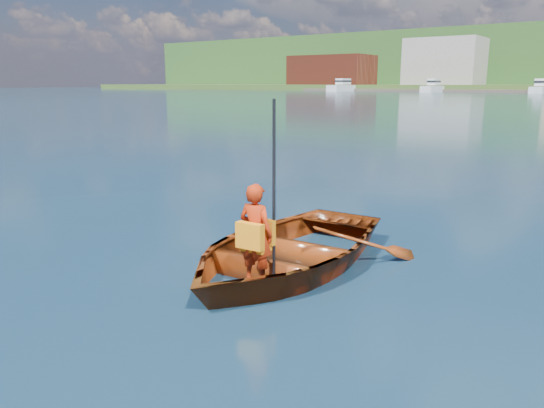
{
  "coord_description": "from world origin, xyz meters",
  "views": [
    {
      "loc": [
        4.47,
        -5.41,
        2.38
      ],
      "look_at": [
        0.54,
        0.16,
        0.83
      ],
      "focal_mm": 35.0,
      "sensor_mm": 36.0,
      "label": 1
    }
  ],
  "objects": [
    {
      "name": "ground",
      "position": [
        0.0,
        0.0,
        0.0
      ],
      "size": [
        600.0,
        600.0,
        0.0
      ],
      "color": "#19334A",
      "rests_on": "ground"
    },
    {
      "name": "rowboat",
      "position": [
        0.75,
        0.16,
        0.25
      ],
      "size": [
        2.9,
        3.95,
        0.79
      ],
      "color": "#80350E",
      "rests_on": "ground"
    },
    {
      "name": "child_paddler",
      "position": [
        0.95,
        -0.73,
        0.7
      ],
      "size": [
        0.44,
        0.35,
        2.12
      ],
      "color": "#AD260A",
      "rests_on": "ground"
    }
  ]
}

